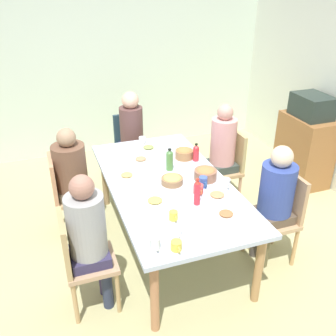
{
  "coord_description": "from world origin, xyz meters",
  "views": [
    {
      "loc": [
        2.97,
        -1.05,
        2.54
      ],
      "look_at": [
        0.0,
        0.0,
        0.89
      ],
      "focal_mm": 40.69,
      "sensor_mm": 36.0,
      "label": 1
    }
  ],
  "objects_px": {
    "bowl_1": "(205,174)",
    "bottle_0": "(170,160)",
    "plate_1": "(217,196)",
    "plate_0": "(148,148)",
    "cup_4": "(198,189)",
    "microwave": "(312,106)",
    "chair_1": "(80,258)",
    "cup_3": "(155,244)",
    "bottle_2": "(196,153)",
    "chair_3": "(228,164)",
    "person_4": "(72,172)",
    "cup_6": "(203,182)",
    "plate_2": "(226,215)",
    "plate_5": "(127,176)",
    "person_3": "(222,148)",
    "cup_0": "(226,183)",
    "chair_2": "(131,145)",
    "person_2": "(132,131)",
    "bowl_2": "(172,180)",
    "plate_4": "(155,201)",
    "person_1": "(89,233)",
    "bowl_0": "(184,153)",
    "cup_5": "(142,140)",
    "cup_7": "(174,216)",
    "person_0": "(275,195)",
    "dining_table": "(168,188)",
    "chair_0": "(280,213)",
    "plate_3": "(141,160)",
    "side_cabinet": "(304,150)",
    "bottle_1": "(197,192)",
    "cup_2": "(177,231)",
    "cup_1": "(176,246)",
    "chair_4": "(65,192)"
  },
  "relations": [
    {
      "from": "person_0",
      "to": "microwave",
      "type": "distance_m",
      "value": 1.79
    },
    {
      "from": "dining_table",
      "to": "cup_0",
      "type": "relative_size",
      "value": 18.13
    },
    {
      "from": "cup_3",
      "to": "chair_0",
      "type": "bearing_deg",
      "value": 104.89
    },
    {
      "from": "chair_1",
      "to": "cup_3",
      "type": "relative_size",
      "value": 7.88
    },
    {
      "from": "person_3",
      "to": "plate_4",
      "type": "xyz_separation_m",
      "value": [
        0.84,
        -1.07,
        0.02
      ]
    },
    {
      "from": "plate_2",
      "to": "cup_5",
      "type": "distance_m",
      "value": 1.66
    },
    {
      "from": "plate_2",
      "to": "plate_5",
      "type": "distance_m",
      "value": 1.1
    },
    {
      "from": "chair_0",
      "to": "chair_4",
      "type": "height_order",
      "value": "same"
    },
    {
      "from": "plate_0",
      "to": "chair_4",
      "type": "bearing_deg",
      "value": -76.25
    },
    {
      "from": "plate_0",
      "to": "plate_1",
      "type": "relative_size",
      "value": 0.92
    },
    {
      "from": "plate_3",
      "to": "side_cabinet",
      "type": "bearing_deg",
      "value": 94.01
    },
    {
      "from": "cup_1",
      "to": "cup_7",
      "type": "height_order",
      "value": "cup_7"
    },
    {
      "from": "person_4",
      "to": "cup_6",
      "type": "relative_size",
      "value": 10.42
    },
    {
      "from": "cup_5",
      "to": "cup_7",
      "type": "bearing_deg",
      "value": -6.8
    },
    {
      "from": "chair_1",
      "to": "cup_7",
      "type": "distance_m",
      "value": 0.81
    },
    {
      "from": "chair_3",
      "to": "person_4",
      "type": "xyz_separation_m",
      "value": [
        -0.0,
        -1.77,
        0.21
      ]
    },
    {
      "from": "plate_3",
      "to": "plate_5",
      "type": "relative_size",
      "value": 1.02
    },
    {
      "from": "cup_6",
      "to": "bottle_1",
      "type": "distance_m",
      "value": 0.31
    },
    {
      "from": "person_2",
      "to": "cup_2",
      "type": "bearing_deg",
      "value": -5.66
    },
    {
      "from": "person_1",
      "to": "bowl_0",
      "type": "xyz_separation_m",
      "value": [
        -0.96,
        1.17,
        0.06
      ]
    },
    {
      "from": "plate_3",
      "to": "bowl_1",
      "type": "height_order",
      "value": "bowl_1"
    },
    {
      "from": "dining_table",
      "to": "cup_3",
      "type": "relative_size",
      "value": 18.68
    },
    {
      "from": "cup_0",
      "to": "bottle_0",
      "type": "relative_size",
      "value": 0.51
    },
    {
      "from": "chair_0",
      "to": "person_2",
      "type": "bearing_deg",
      "value": -153.8
    },
    {
      "from": "bowl_2",
      "to": "plate_4",
      "type": "bearing_deg",
      "value": -43.71
    },
    {
      "from": "plate_1",
      "to": "cup_5",
      "type": "bearing_deg",
      "value": -167.5
    },
    {
      "from": "plate_1",
      "to": "microwave",
      "type": "height_order",
      "value": "microwave"
    },
    {
      "from": "person_2",
      "to": "person_4",
      "type": "height_order",
      "value": "person_2"
    },
    {
      "from": "person_3",
      "to": "cup_0",
      "type": "height_order",
      "value": "person_3"
    },
    {
      "from": "dining_table",
      "to": "bottle_0",
      "type": "xyz_separation_m",
      "value": [
        -0.23,
        0.1,
        0.18
      ]
    },
    {
      "from": "bowl_0",
      "to": "cup_3",
      "type": "relative_size",
      "value": 1.68
    },
    {
      "from": "dining_table",
      "to": "plate_1",
      "type": "distance_m",
      "value": 0.52
    },
    {
      "from": "plate_2",
      "to": "cup_0",
      "type": "relative_size",
      "value": 1.78
    },
    {
      "from": "cup_6",
      "to": "cup_5",
      "type": "bearing_deg",
      "value": -167.33
    },
    {
      "from": "cup_7",
      "to": "microwave",
      "type": "height_order",
      "value": "microwave"
    },
    {
      "from": "plate_1",
      "to": "bottle_0",
      "type": "relative_size",
      "value": 0.99
    },
    {
      "from": "cup_1",
      "to": "microwave",
      "type": "distance_m",
      "value": 2.9
    },
    {
      "from": "bottle_2",
      "to": "chair_3",
      "type": "bearing_deg",
      "value": 111.88
    },
    {
      "from": "chair_3",
      "to": "cup_5",
      "type": "relative_size",
      "value": 7.84
    },
    {
      "from": "chair_2",
      "to": "bottle_0",
      "type": "bearing_deg",
      "value": 4.62
    },
    {
      "from": "plate_5",
      "to": "bottle_1",
      "type": "relative_size",
      "value": 0.81
    },
    {
      "from": "cup_0",
      "to": "chair_2",
      "type": "bearing_deg",
      "value": -164.61
    },
    {
      "from": "dining_table",
      "to": "bottle_0",
      "type": "distance_m",
      "value": 0.31
    },
    {
      "from": "plate_0",
      "to": "cup_4",
      "type": "xyz_separation_m",
      "value": [
        1.05,
        0.15,
        0.03
      ]
    },
    {
      "from": "chair_0",
      "to": "cup_6",
      "type": "height_order",
      "value": "chair_0"
    },
    {
      "from": "dining_table",
      "to": "person_0",
      "type": "xyz_separation_m",
      "value": [
        0.53,
        0.84,
        0.06
      ]
    },
    {
      "from": "plate_4",
      "to": "cup_7",
      "type": "height_order",
      "value": "cup_7"
    },
    {
      "from": "bowl_1",
      "to": "cup_7",
      "type": "bearing_deg",
      "value": -44.67
    },
    {
      "from": "person_0",
      "to": "cup_6",
      "type": "bearing_deg",
      "value": -121.38
    },
    {
      "from": "bowl_1",
      "to": "bottle_0",
      "type": "height_order",
      "value": "bottle_0"
    }
  ]
}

